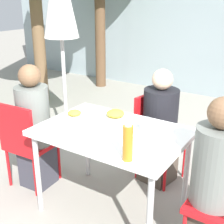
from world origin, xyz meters
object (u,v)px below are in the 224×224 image
(chair_left, at_px, (25,140))
(chair_right, at_px, (224,190))
(chair_far, at_px, (156,130))
(person_far, at_px, (159,131))
(person_left, at_px, (35,130))
(bottle, at_px, (128,143))
(person_right, at_px, (214,185))
(drinking_cup, at_px, (145,125))
(salad_bowl, at_px, (90,134))

(chair_left, distance_m, chair_right, 1.76)
(chair_far, bearing_deg, person_far, 58.13)
(person_left, xyz_separation_m, person_far, (0.95, 0.70, -0.04))
(person_left, height_order, bottle, person_left)
(person_left, height_order, person_far, person_left)
(person_left, xyz_separation_m, person_right, (1.65, 0.04, -0.01))
(person_left, xyz_separation_m, chair_far, (0.88, 0.76, -0.07))
(chair_left, distance_m, person_left, 0.12)
(person_left, bearing_deg, chair_right, 0.52)
(drinking_cup, bearing_deg, person_left, -171.31)
(chair_left, distance_m, salad_bowl, 0.87)
(person_right, bearing_deg, bottle, 35.03)
(chair_left, relative_size, bottle, 3.33)
(chair_left, xyz_separation_m, drinking_cup, (1.10, 0.24, 0.32))
(chair_right, distance_m, bottle, 0.78)
(chair_right, xyz_separation_m, person_right, (-0.05, -0.08, 0.07))
(chair_far, height_order, drinking_cup, drinking_cup)
(drinking_cup, bearing_deg, person_right, -11.94)
(bottle, height_order, drinking_cup, bottle)
(person_left, height_order, salad_bowl, person_left)
(chair_left, relative_size, salad_bowl, 5.22)
(bottle, distance_m, drinking_cup, 0.47)
(salad_bowl, bearing_deg, chair_far, 83.47)
(person_right, distance_m, chair_far, 1.06)
(chair_right, relative_size, chair_far, 1.00)
(person_right, relative_size, bottle, 4.60)
(chair_far, distance_m, bottle, 1.16)
(bottle, bearing_deg, person_far, 102.63)
(person_far, bearing_deg, person_right, 57.31)
(person_right, bearing_deg, person_far, -42.21)
(person_far, height_order, drinking_cup, person_far)
(chair_left, xyz_separation_m, salad_bowl, (0.82, -0.07, 0.29))
(chair_right, bearing_deg, person_left, 4.76)
(chair_far, distance_m, salad_bowl, 0.97)
(chair_far, distance_m, person_far, 0.10)
(person_right, height_order, drinking_cup, person_right)
(person_left, height_order, chair_far, person_left)
(chair_right, bearing_deg, salad_bowl, 17.18)
(chair_far, height_order, person_far, person_far)
(person_far, height_order, salad_bowl, person_far)
(person_left, bearing_deg, salad_bowl, -14.92)
(person_left, xyz_separation_m, salad_bowl, (0.77, -0.16, 0.22))
(bottle, xyz_separation_m, salad_bowl, (-0.40, 0.14, -0.10))
(chair_right, xyz_separation_m, bottle, (-0.54, -0.41, 0.39))
(chair_left, height_order, person_right, person_right)
(person_left, bearing_deg, drinking_cup, 5.34)
(person_far, bearing_deg, chair_left, -41.36)
(person_far, distance_m, drinking_cup, 0.61)
(person_right, relative_size, chair_far, 1.38)
(drinking_cup, bearing_deg, chair_left, -167.48)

